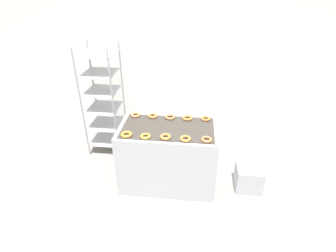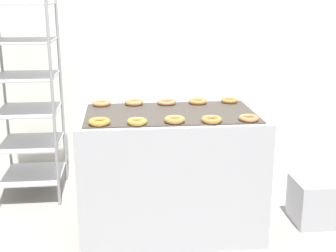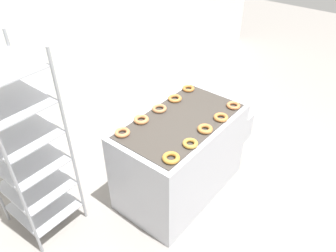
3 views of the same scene
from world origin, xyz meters
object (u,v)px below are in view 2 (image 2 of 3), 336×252
(donut_near_leftmost, at_px, (99,122))
(donut_near_center, at_px, (174,120))
(fryer_machine, at_px, (170,172))
(donut_near_left, at_px, (137,122))
(donut_near_rightmost, at_px, (249,118))
(donut_far_rightmost, at_px, (229,100))
(baking_rack_cart, at_px, (27,94))
(donut_near_right, at_px, (212,119))
(donut_far_center, at_px, (167,102))
(glaze_bin, at_px, (316,201))
(donut_far_right, at_px, (198,101))
(donut_far_left, at_px, (134,102))
(donut_far_leftmost, at_px, (101,103))

(donut_near_leftmost, relative_size, donut_near_center, 1.04)
(fryer_machine, relative_size, donut_near_leftmost, 9.11)
(fryer_machine, distance_m, donut_near_left, 0.57)
(donut_near_rightmost, bearing_deg, fryer_machine, 151.94)
(donut_near_center, xyz_separation_m, donut_far_rightmost, (0.47, 0.51, -0.00))
(baking_rack_cart, height_order, donut_near_rightmost, baking_rack_cart)
(donut_near_center, height_order, donut_near_rightmost, donut_near_center)
(fryer_machine, distance_m, donut_near_rightmost, 0.70)
(donut_near_right, height_order, donut_far_center, donut_near_right)
(fryer_machine, distance_m, baking_rack_cart, 1.38)
(glaze_bin, xyz_separation_m, donut_near_left, (-1.32, -0.26, 0.71))
(fryer_machine, bearing_deg, donut_near_rightmost, -28.06)
(donut_far_right, bearing_deg, donut_far_left, 178.53)
(baking_rack_cart, relative_size, donut_near_right, 13.00)
(glaze_bin, bearing_deg, donut_near_center, -167.43)
(fryer_machine, bearing_deg, baking_rack_cart, 145.64)
(donut_near_right, distance_m, donut_far_leftmost, 0.88)
(glaze_bin, bearing_deg, donut_far_leftmost, 170.27)
(donut_near_left, xyz_separation_m, donut_near_center, (0.23, 0.01, 0.00))
(donut_near_right, distance_m, donut_far_rightmost, 0.58)
(donut_near_center, height_order, donut_near_right, donut_near_center)
(donut_near_leftmost, xyz_separation_m, donut_near_left, (0.23, -0.01, -0.00))
(donut_near_left, height_order, donut_far_center, donut_near_left)
(donut_near_leftmost, height_order, donut_far_left, same)
(donut_near_left, relative_size, donut_near_rightmost, 0.98)
(donut_far_right, xyz_separation_m, donut_far_rightmost, (0.24, 0.01, -0.00))
(donut_near_rightmost, bearing_deg, donut_far_leftmost, 151.52)
(glaze_bin, bearing_deg, fryer_machine, 179.65)
(donut_near_left, bearing_deg, fryer_machine, 48.39)
(donut_far_right, bearing_deg, donut_far_leftmost, 179.22)
(donut_near_leftmost, relative_size, donut_near_rightmost, 1.07)
(baking_rack_cart, relative_size, donut_far_leftmost, 13.09)
(donut_near_left, relative_size, donut_far_leftmost, 0.96)
(donut_near_right, distance_m, donut_far_right, 0.51)
(donut_near_center, bearing_deg, donut_near_right, -3.41)
(baking_rack_cart, bearing_deg, donut_far_rightmost, -17.15)
(baking_rack_cart, distance_m, donut_far_left, 0.97)
(donut_far_leftmost, bearing_deg, donut_far_center, -0.88)
(donut_near_center, distance_m, donut_far_center, 0.50)
(donut_far_center, bearing_deg, donut_near_right, -66.28)
(fryer_machine, height_order, donut_far_leftmost, donut_far_leftmost)
(donut_near_rightmost, xyz_separation_m, donut_far_leftmost, (-0.94, 0.51, 0.00))
(donut_far_leftmost, bearing_deg, donut_near_leftmost, -89.34)
(fryer_machine, height_order, donut_near_right, donut_near_right)
(donut_near_right, bearing_deg, donut_far_right, 90.24)
(glaze_bin, xyz_separation_m, donut_far_rightmost, (-0.62, 0.27, 0.71))
(donut_near_leftmost, xyz_separation_m, donut_far_right, (0.69, 0.50, -0.00))
(fryer_machine, bearing_deg, donut_near_center, -91.18)
(donut_near_rightmost, height_order, donut_far_rightmost, same)
(glaze_bin, bearing_deg, donut_near_leftmost, -171.03)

